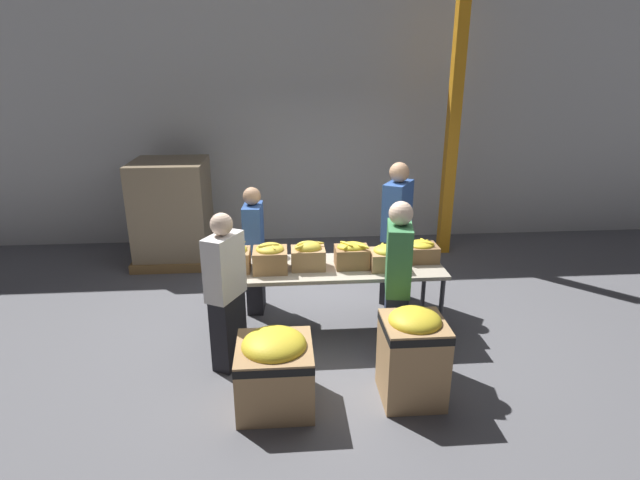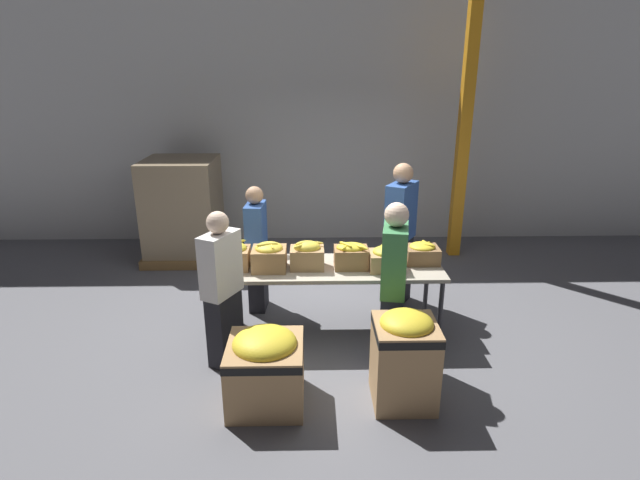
% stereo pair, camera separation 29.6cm
% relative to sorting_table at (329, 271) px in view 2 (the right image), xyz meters
% --- Properties ---
extents(ground_plane, '(30.00, 30.00, 0.00)m').
position_rel_sorting_table_xyz_m(ground_plane, '(0.00, 0.00, -0.73)').
color(ground_plane, slate).
extents(wall_back, '(16.00, 0.08, 4.00)m').
position_rel_sorting_table_xyz_m(wall_back, '(0.00, 3.27, 1.27)').
color(wall_back, silver).
rests_on(wall_back, ground_plane).
extents(sorting_table, '(2.42, 0.78, 0.78)m').
position_rel_sorting_table_xyz_m(sorting_table, '(0.00, 0.00, 0.00)').
color(sorting_table, '#B2A893').
rests_on(sorting_table, ground_plane).
extents(banana_box_0, '(0.36, 0.31, 0.29)m').
position_rel_sorting_table_xyz_m(banana_box_0, '(-1.02, -0.01, 0.20)').
color(banana_box_0, '#A37A4C').
rests_on(banana_box_0, sorting_table).
extents(banana_box_1, '(0.36, 0.33, 0.31)m').
position_rel_sorting_table_xyz_m(banana_box_1, '(-0.63, -0.07, 0.21)').
color(banana_box_1, '#A37A4C').
rests_on(banana_box_1, sorting_table).
extents(banana_box_2, '(0.36, 0.27, 0.30)m').
position_rel_sorting_table_xyz_m(banana_box_2, '(-0.23, -0.03, 0.20)').
color(banana_box_2, tan).
rests_on(banana_box_2, sorting_table).
extents(banana_box_3, '(0.36, 0.30, 0.29)m').
position_rel_sorting_table_xyz_m(banana_box_3, '(0.23, -0.03, 0.20)').
color(banana_box_3, olive).
rests_on(banana_box_3, sorting_table).
extents(banana_box_4, '(0.36, 0.35, 0.25)m').
position_rel_sorting_table_xyz_m(banana_box_4, '(0.60, -0.10, 0.18)').
color(banana_box_4, tan).
rests_on(banana_box_4, sorting_table).
extents(banana_box_5, '(0.36, 0.31, 0.23)m').
position_rel_sorting_table_xyz_m(banana_box_5, '(1.02, 0.09, 0.17)').
color(banana_box_5, olive).
rests_on(banana_box_5, sorting_table).
extents(volunteer_0, '(0.23, 0.42, 1.52)m').
position_rel_sorting_table_xyz_m(volunteer_0, '(-0.83, 0.59, 0.03)').
color(volunteer_0, black).
rests_on(volunteer_0, ground_plane).
extents(volunteer_1, '(0.30, 0.48, 1.66)m').
position_rel_sorting_table_xyz_m(volunteer_1, '(0.58, -0.67, 0.10)').
color(volunteer_1, '#2D3856').
rests_on(volunteer_1, ground_plane).
extents(volunteer_2, '(0.38, 0.47, 1.57)m').
position_rel_sorting_table_xyz_m(volunteer_2, '(-1.05, -0.59, 0.05)').
color(volunteer_2, black).
rests_on(volunteer_2, ground_plane).
extents(volunteer_3, '(0.45, 0.53, 1.76)m').
position_rel_sorting_table_xyz_m(volunteer_3, '(0.88, 0.72, 0.15)').
color(volunteer_3, black).
rests_on(volunteer_3, ground_plane).
extents(donation_bin_0, '(0.65, 0.65, 0.70)m').
position_rel_sorting_table_xyz_m(donation_bin_0, '(-0.59, -1.24, -0.36)').
color(donation_bin_0, tan).
rests_on(donation_bin_0, ground_plane).
extents(donation_bin_1, '(0.54, 0.54, 0.86)m').
position_rel_sorting_table_xyz_m(donation_bin_1, '(0.61, -1.24, -0.27)').
color(donation_bin_1, tan).
rests_on(donation_bin_1, ground_plane).
extents(support_pillar, '(0.17, 0.17, 4.00)m').
position_rel_sorting_table_xyz_m(support_pillar, '(2.06, 2.41, 1.27)').
color(support_pillar, orange).
rests_on(support_pillar, ground_plane).
extents(pallet_stack_0, '(1.14, 1.14, 1.53)m').
position_rel_sorting_table_xyz_m(pallet_stack_0, '(-2.12, 2.37, 0.03)').
color(pallet_stack_0, olive).
rests_on(pallet_stack_0, ground_plane).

